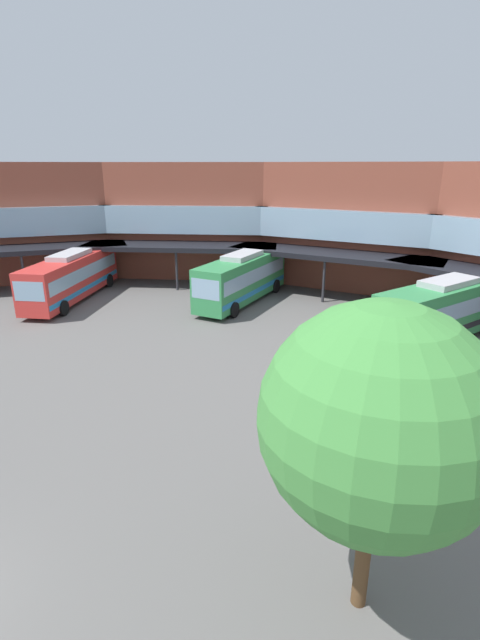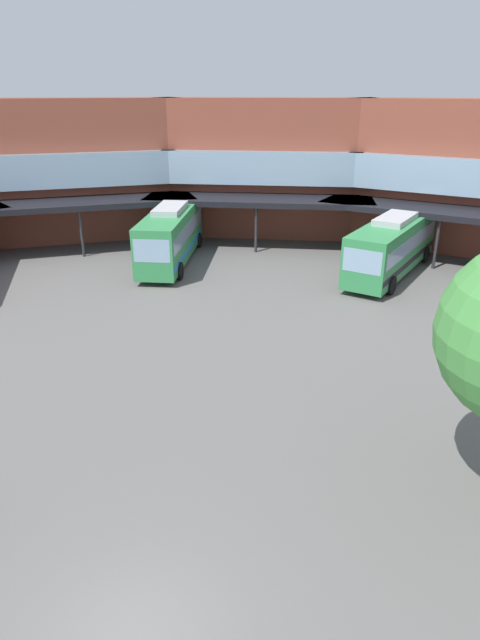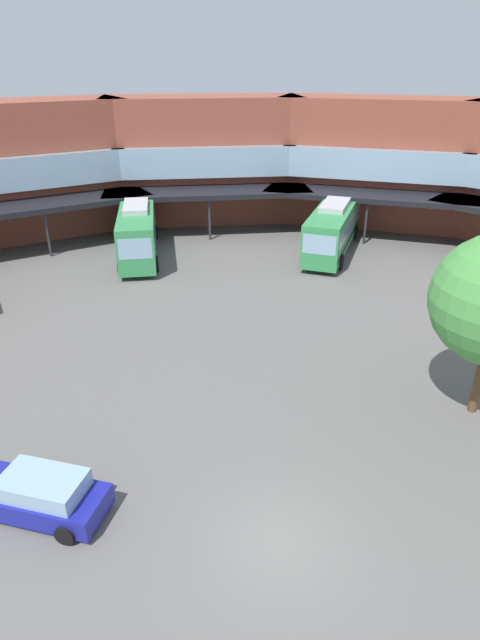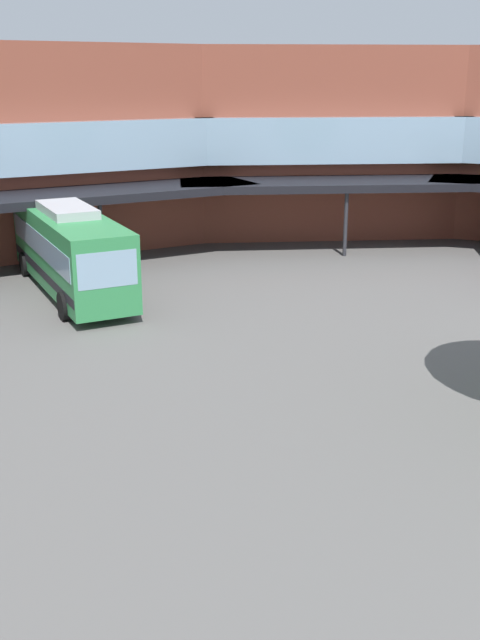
% 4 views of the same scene
% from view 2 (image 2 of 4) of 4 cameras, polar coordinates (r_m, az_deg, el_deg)
% --- Properties ---
extents(station_building, '(80.60, 44.93, 10.34)m').
position_cam_2_polar(station_building, '(29.60, 9.33, 12.16)').
color(station_building, brown).
rests_on(station_building, ground).
extents(bus_1, '(5.08, 11.21, 3.73)m').
position_cam_2_polar(bus_1, '(35.09, 16.07, 7.76)').
color(bus_1, '#338C4C').
rests_on(bus_1, ground).
extents(bus_4, '(4.86, 11.12, 3.83)m').
position_cam_2_polar(bus_4, '(36.55, -7.39, 9.18)').
color(bus_4, '#338C4C').
rests_on(bus_4, ground).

